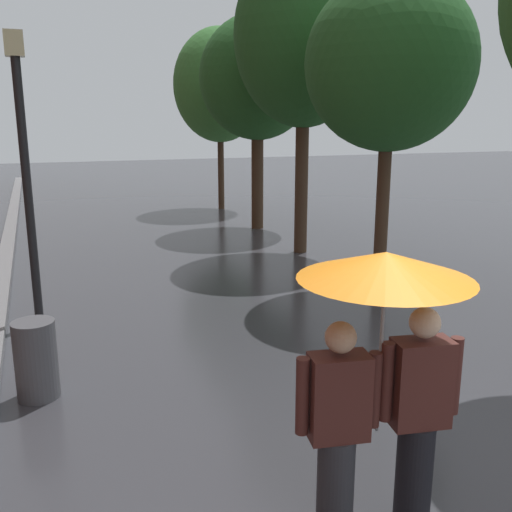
{
  "coord_description": "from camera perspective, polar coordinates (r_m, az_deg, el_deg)",
  "views": [
    {
      "loc": [
        -2.51,
        -2.7,
        2.88
      ],
      "look_at": [
        -0.18,
        3.28,
        1.35
      ],
      "focal_mm": 39.95,
      "sensor_mm": 36.0,
      "label": 1
    }
  ],
  "objects": [
    {
      "name": "litter_bin",
      "position": [
        6.52,
        -21.16,
        -9.67
      ],
      "size": [
        0.44,
        0.44,
        0.85
      ],
      "primitive_type": "cylinder",
      "color": "#4C4C51",
      "rests_on": "ground"
    },
    {
      "name": "street_tree_4",
      "position": [
        18.96,
        -3.65,
        16.66
      ],
      "size": [
        2.96,
        2.96,
        5.75
      ],
      "color": "#473323",
      "rests_on": "ground"
    },
    {
      "name": "street_tree_3",
      "position": [
        15.41,
        0.15,
        17.34
      ],
      "size": [
        3.01,
        3.01,
        5.54
      ],
      "color": "#473323",
      "rests_on": "ground"
    },
    {
      "name": "couple_under_umbrella",
      "position": [
        3.92,
        12.5,
        -9.25
      ],
      "size": [
        1.16,
        1.15,
        2.06
      ],
      "color": "#2D2D33",
      "rests_on": "ground"
    },
    {
      "name": "kerb_strip",
      "position": [
        13.03,
        -23.78,
        -0.23
      ],
      "size": [
        0.3,
        36.0,
        0.12
      ],
      "primitive_type": "cube",
      "color": "slate",
      "rests_on": "ground"
    },
    {
      "name": "street_tree_2",
      "position": [
        12.63,
        4.84,
        21.04
      ],
      "size": [
        2.93,
        2.93,
        6.45
      ],
      "color": "#473323",
      "rests_on": "ground"
    },
    {
      "name": "street_lamp_post",
      "position": [
        8.41,
        -22.15,
        8.92
      ],
      "size": [
        0.24,
        0.24,
        4.01
      ],
      "color": "black",
      "rests_on": "ground"
    },
    {
      "name": "street_tree_1",
      "position": [
        9.74,
        13.25,
        18.15
      ],
      "size": [
        2.7,
        2.7,
        5.13
      ],
      "color": "#473323",
      "rests_on": "ground"
    }
  ]
}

